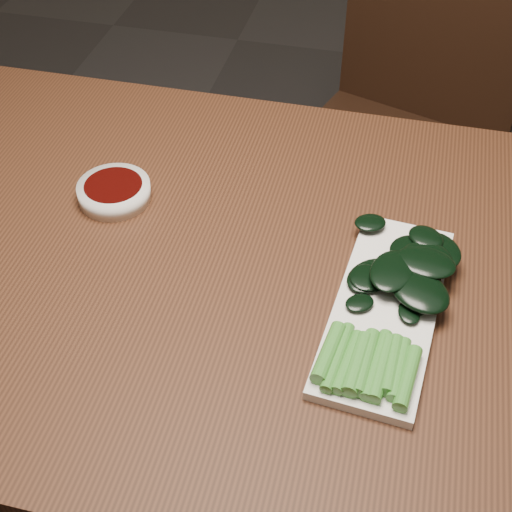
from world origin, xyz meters
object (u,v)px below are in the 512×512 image
Objects in this scene: table at (252,297)px; sauce_bowl at (114,191)px; chair_far at (403,124)px; gai_lan at (397,299)px; serving_plate at (386,308)px.

table is 12.94× the size of sauce_bowl.
gai_lan is at bearing -70.06° from chair_far.
serving_plate is at bearing -14.72° from table.
table is 0.26m from sauce_bowl.
table is at bearing -84.28° from chair_far.
sauce_bowl is 0.44m from serving_plate.
sauce_bowl reaches higher than serving_plate.
gai_lan reaches higher than sauce_bowl.
chair_far is 2.67× the size of serving_plate.
chair_far is at bearing 91.82° from gai_lan.
chair_far is 0.86m from sauce_bowl.
table is 0.23m from gai_lan.
table is at bearing 165.28° from serving_plate.
table is 4.31× the size of gai_lan.
sauce_bowl is (-0.40, -0.70, 0.28)m from chair_far.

